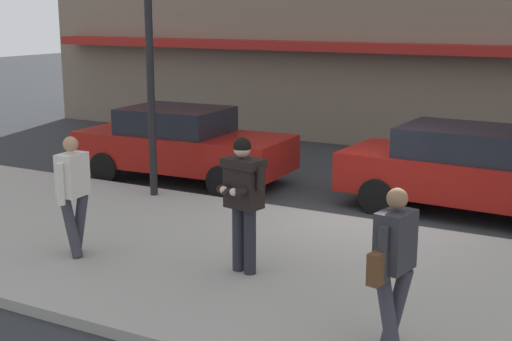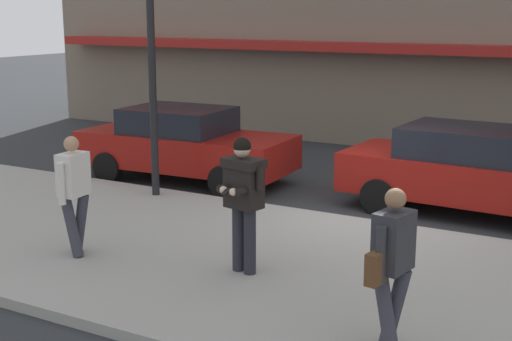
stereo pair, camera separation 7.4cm
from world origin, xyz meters
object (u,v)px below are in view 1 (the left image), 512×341
Objects in this scene: pedestrian_with_bag at (393,260)px; street_lamp_post at (149,32)px; parked_sedan_mid at (470,170)px; parked_sedan_near at (182,144)px; man_texting_on_phone at (243,190)px; pedestrian_in_light_coat at (73,188)px.

pedestrian_with_bag is 7.34m from street_lamp_post.
pedestrian_with_bag reaches higher than parked_sedan_mid.
man_texting_on_phone reaches higher than parked_sedan_near.
man_texting_on_phone is 4.79m from street_lamp_post.
man_texting_on_phone is at bearing -47.60° from parked_sedan_near.
pedestrian_with_bag is at bearing -33.49° from street_lamp_post.
man_texting_on_phone is 2.69m from pedestrian_with_bag.
man_texting_on_phone reaches higher than parked_sedan_mid.
parked_sedan_near is at bearing -176.38° from parked_sedan_mid.
street_lamp_post is at bearing -73.02° from parked_sedan_near.
pedestrian_in_light_coat is 1.00× the size of pedestrian_with_bag.
street_lamp_post reaches higher than parked_sedan_mid.
pedestrian_in_light_coat is at bearing -71.68° from street_lamp_post.
man_texting_on_phone is at bearing 12.74° from pedestrian_in_light_coat.
parked_sedan_near is 8.49m from pedestrian_with_bag.
street_lamp_post is (0.51, -1.68, 2.35)m from parked_sedan_near.
parked_sedan_mid is 6.79m from pedestrian_in_light_coat.
street_lamp_post reaches higher than pedestrian_with_bag.
man_texting_on_phone is 0.37× the size of street_lamp_post.
street_lamp_post is at bearing 142.30° from man_texting_on_phone.
man_texting_on_phone is (3.99, -4.37, 0.46)m from parked_sedan_near.
parked_sedan_mid is 2.54× the size of man_texting_on_phone.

